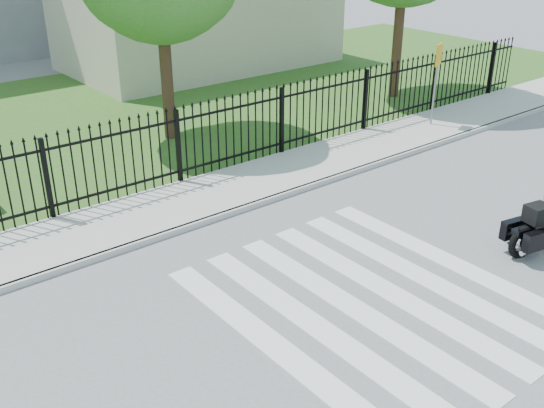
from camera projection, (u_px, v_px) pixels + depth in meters
ground at (372, 300)px, 10.40m from camera, size 120.00×120.00×0.00m
crosswalk at (372, 299)px, 10.40m from camera, size 5.00×5.50×0.01m
sidewalk at (204, 197)px, 13.91m from camera, size 40.00×2.00×0.12m
curb at (231, 213)px, 13.20m from camera, size 40.00×0.12×0.12m
grass_strip at (76, 122)px, 18.88m from camera, size 40.00×12.00×0.02m
iron_fence at (178, 148)px, 14.26m from camera, size 26.00×0.04×1.80m
building_low at (199, 20)px, 24.91m from camera, size 10.00×6.00×3.50m
traffic_sign at (437, 68)px, 17.63m from camera, size 0.48×0.23×2.29m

